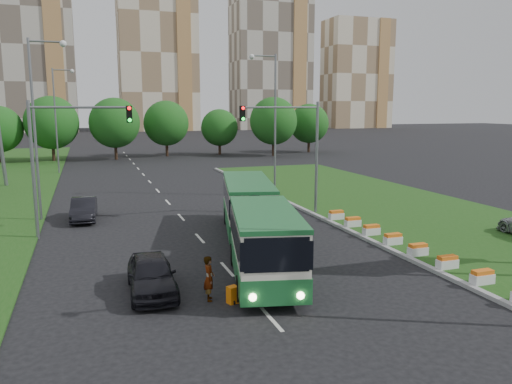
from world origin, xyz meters
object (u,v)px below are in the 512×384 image
object	(u,v)px
car_left_near	(152,274)
pedestrian	(209,278)
traffic_mast_left	(62,147)
car_left_far	(84,209)
traffic_mast_median	(296,140)
articulated_bus	(251,220)
shopping_trolley	(233,295)

from	to	relation	value
car_left_near	pedestrian	xyz separation A→B (m)	(2.07, -1.53, 0.11)
traffic_mast_left	car_left_far	distance (m)	6.38
traffic_mast_median	articulated_bus	xyz separation A→B (m)	(-5.76, -7.48, -3.62)
traffic_mast_median	articulated_bus	bearing A→B (deg)	-127.60
traffic_mast_left	traffic_mast_median	bearing A→B (deg)	3.77
car_left_far	pedestrian	size ratio (longest dim) A/B	2.53
shopping_trolley	articulated_bus	bearing A→B (deg)	47.16
traffic_mast_median	traffic_mast_left	xyz separation A→B (m)	(-15.16, -1.00, 0.00)
traffic_mast_left	shopping_trolley	distance (m)	15.44
traffic_mast_median	car_left_near	xyz separation A→B (m)	(-11.55, -11.96, -4.55)
traffic_mast_median	articulated_bus	distance (m)	10.11
traffic_mast_median	articulated_bus	size ratio (longest dim) A/B	0.47
traffic_mast_left	articulated_bus	distance (m)	11.98
car_left_far	traffic_mast_median	bearing A→B (deg)	-10.06
traffic_mast_left	pedestrian	world-z (taller)	traffic_mast_left
articulated_bus	shopping_trolley	size ratio (longest dim) A/B	24.94
traffic_mast_median	car_left_near	world-z (taller)	traffic_mast_median
traffic_mast_left	shopping_trolley	world-z (taller)	traffic_mast_left
traffic_mast_median	car_left_near	bearing A→B (deg)	-134.01
articulated_bus	pedestrian	world-z (taller)	articulated_bus
articulated_bus	car_left_near	distance (m)	7.38
pedestrian	shopping_trolley	world-z (taller)	pedestrian
traffic_mast_median	car_left_far	xyz separation A→B (m)	(-14.20, 3.32, -4.59)
traffic_mast_left	car_left_far	world-z (taller)	traffic_mast_left
traffic_mast_left	pedestrian	xyz separation A→B (m)	(5.68, -12.49, -4.44)
car_left_far	pedestrian	bearing A→B (deg)	-71.22
traffic_mast_left	car_left_near	xyz separation A→B (m)	(3.61, -10.96, -4.55)
shopping_trolley	traffic_mast_left	bearing A→B (deg)	97.33
traffic_mast_median	car_left_far	world-z (taller)	traffic_mast_median
pedestrian	shopping_trolley	bearing A→B (deg)	-119.39
articulated_bus	traffic_mast_left	bearing A→B (deg)	158.56
articulated_bus	car_left_far	world-z (taller)	articulated_bus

